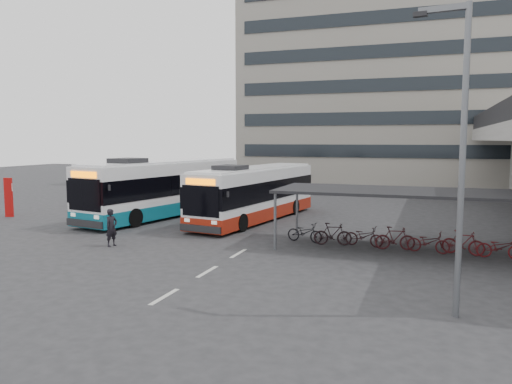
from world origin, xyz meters
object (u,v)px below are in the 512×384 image
(lamp_post, at_px, (459,142))
(pedestrian, at_px, (112,228))
(bus_main, at_px, (255,194))
(bus_teal, at_px, (165,189))

(lamp_post, bearing_deg, pedestrian, 170.22)
(bus_main, distance_m, bus_teal, 5.75)
(bus_main, relative_size, bus_teal, 0.91)
(bus_teal, xyz_separation_m, lamp_post, (15.95, -12.87, 2.90))
(bus_teal, relative_size, pedestrian, 7.60)
(lamp_post, bearing_deg, bus_main, 135.64)
(bus_main, xyz_separation_m, bus_teal, (-5.74, -0.32, 0.15))
(bus_teal, height_order, pedestrian, bus_teal)
(bus_main, height_order, bus_teal, bus_teal)
(bus_main, relative_size, lamp_post, 1.42)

